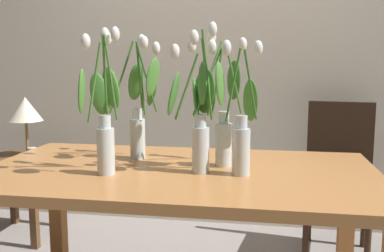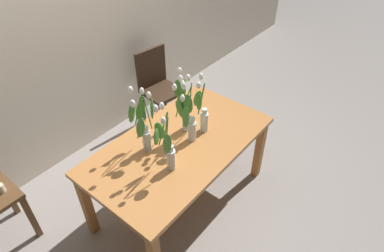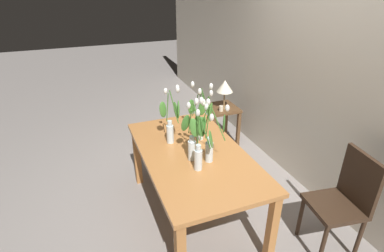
# 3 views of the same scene
# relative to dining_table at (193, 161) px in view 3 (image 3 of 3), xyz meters

# --- Properties ---
(ground_plane) EXTENTS (18.00, 18.00, 0.00)m
(ground_plane) POSITION_rel_dining_table_xyz_m (0.00, 0.00, -0.65)
(ground_plane) COLOR gray
(room_wall_rear) EXTENTS (9.00, 0.10, 2.70)m
(room_wall_rear) POSITION_rel_dining_table_xyz_m (0.00, 1.41, 0.70)
(room_wall_rear) COLOR beige
(room_wall_rear) RESTS_ON ground
(dining_table) EXTENTS (1.60, 0.90, 0.74)m
(dining_table) POSITION_rel_dining_table_xyz_m (0.00, 0.00, 0.00)
(dining_table) COLOR #B7753D
(dining_table) RESTS_ON ground
(tulip_vase_0) EXTENTS (0.18, 0.22, 0.59)m
(tulip_vase_0) POSITION_rel_dining_table_xyz_m (0.09, -0.03, 0.30)
(tulip_vase_0) COLOR silver
(tulip_vase_0) RESTS_ON dining_table
(tulip_vase_1) EXTENTS (0.24, 0.27, 0.55)m
(tulip_vase_1) POSITION_rel_dining_table_xyz_m (0.15, 0.07, 0.32)
(tulip_vase_1) COLOR silver
(tulip_vase_1) RESTS_ON dining_table
(tulip_vase_2) EXTENTS (0.18, 0.19, 0.51)m
(tulip_vase_2) POSITION_rel_dining_table_xyz_m (0.25, -0.04, 0.27)
(tulip_vase_2) COLOR silver
(tulip_vase_2) RESTS_ON dining_table
(tulip_vase_3) EXTENTS (0.15, 0.20, 0.57)m
(tulip_vase_3) POSITION_rel_dining_table_xyz_m (-0.27, -0.12, 0.30)
(tulip_vase_3) COLOR silver
(tulip_vase_3) RESTS_ON dining_table
(tulip_vase_4) EXTENTS (0.25, 0.23, 0.56)m
(tulip_vase_4) POSITION_rel_dining_table_xyz_m (-0.22, 0.17, 0.33)
(tulip_vase_4) COLOR silver
(tulip_vase_4) RESTS_ON dining_table
(dining_chair) EXTENTS (0.45, 0.45, 0.93)m
(dining_chair) POSITION_rel_dining_table_xyz_m (0.80, 1.04, -0.12)
(dining_chair) COLOR #382619
(dining_chair) RESTS_ON ground
(side_table) EXTENTS (0.44, 0.44, 0.55)m
(side_table) POSITION_rel_dining_table_xyz_m (-1.27, 0.91, -0.22)
(side_table) COLOR brown
(side_table) RESTS_ON ground
(table_lamp) EXTENTS (0.22, 0.22, 0.40)m
(table_lamp) POSITION_rel_dining_table_xyz_m (-1.22, 0.93, 0.21)
(table_lamp) COLOR olive
(table_lamp) RESTS_ON side_table
(pillar_candle) EXTENTS (0.06, 0.06, 0.07)m
(pillar_candle) POSITION_rel_dining_table_xyz_m (-1.14, 0.85, -0.06)
(pillar_candle) COLOR beige
(pillar_candle) RESTS_ON side_table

